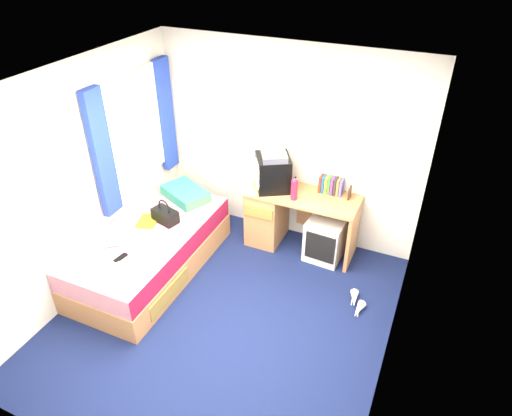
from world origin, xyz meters
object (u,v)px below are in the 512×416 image
at_px(crt_tv, 273,172).
at_px(picture_frame, 350,193).
at_px(handbag, 165,215).
at_px(water_bottle, 111,244).
at_px(magazine, 148,221).
at_px(bed, 151,251).
at_px(vcr, 273,154).
at_px(desk, 281,214).
at_px(pink_water_bottle, 294,190).
at_px(colour_swatch_fan, 115,258).
at_px(white_heels, 356,304).
at_px(storage_cube, 325,239).
at_px(aerosol_can, 295,185).
at_px(towel, 154,249).
at_px(remote_control, 120,258).
at_px(pillow, 186,194).

relative_size(crt_tv, picture_frame, 3.85).
bearing_deg(handbag, water_bottle, -97.11).
distance_m(crt_tv, magazine, 1.54).
xyz_separation_m(bed, crt_tv, (1.02, 1.12, 0.68)).
height_order(vcr, magazine, vcr).
height_order(bed, vcr, vcr).
relative_size(desk, pink_water_bottle, 5.47).
bearing_deg(pink_water_bottle, water_bottle, -138.79).
bearing_deg(colour_swatch_fan, white_heels, 20.54).
bearing_deg(storage_cube, magazine, -151.00).
distance_m(pink_water_bottle, white_heels, 1.41).
relative_size(aerosol_can, handbag, 0.49).
xyz_separation_m(picture_frame, magazine, (-2.03, -1.10, -0.27)).
bearing_deg(handbag, magazine, -136.64).
bearing_deg(pink_water_bottle, picture_frame, 26.26).
relative_size(storage_cube, water_bottle, 2.59).
distance_m(crt_tv, white_heels, 1.75).
bearing_deg(vcr, bed, -72.28).
bearing_deg(vcr, storage_cube, 53.41).
distance_m(handbag, water_bottle, 0.68).
distance_m(vcr, pink_water_bottle, 0.48).
relative_size(towel, remote_control, 2.03).
distance_m(desk, storage_cube, 0.62).
bearing_deg(towel, white_heels, 17.59).
xyz_separation_m(pink_water_bottle, towel, (-1.06, -1.26, -0.27)).
bearing_deg(desk, colour_swatch_fan, -125.71).
distance_m(magazine, white_heels, 2.48).
distance_m(storage_cube, vcr, 1.18).
height_order(towel, magazine, towel).
bearing_deg(desk, handbag, -141.08).
relative_size(desk, towel, 4.01).
height_order(water_bottle, colour_swatch_fan, water_bottle).
xyz_separation_m(picture_frame, colour_swatch_fan, (-1.95, -1.78, -0.27)).
distance_m(water_bottle, colour_swatch_fan, 0.22).
xyz_separation_m(desk, remote_control, (-1.12, -1.62, 0.14)).
height_order(pink_water_bottle, remote_control, pink_water_bottle).
bearing_deg(storage_cube, aerosol_can, 168.88).
distance_m(bed, colour_swatch_fan, 0.59).
xyz_separation_m(aerosol_can, handbag, (-1.22, -0.90, -0.21)).
bearing_deg(aerosol_can, white_heels, -38.36).
xyz_separation_m(aerosol_can, colour_swatch_fan, (-1.33, -1.68, -0.29)).
relative_size(pillow, vcr, 1.49).
distance_m(crt_tv, water_bottle, 1.97).
xyz_separation_m(desk, storage_cube, (0.60, -0.08, -0.15)).
bearing_deg(colour_swatch_fan, remote_control, 17.65).
height_order(pillow, vcr, vcr).
xyz_separation_m(crt_tv, water_bottle, (-1.22, -1.50, -0.38)).
bearing_deg(towel, desk, 58.53).
relative_size(remote_control, white_heels, 0.43).
height_order(storage_cube, remote_control, remote_control).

